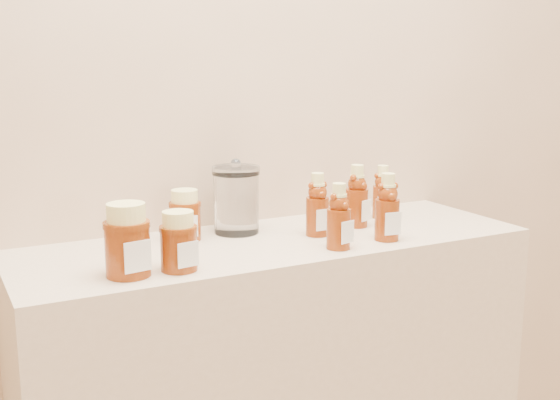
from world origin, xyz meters
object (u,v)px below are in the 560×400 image
bear_bottle_back_left (317,200)px  honey_jar_left (127,240)px  bear_bottle_front_left (339,212)px  glass_canister (236,197)px

bear_bottle_back_left → honey_jar_left: bearing=-168.7°
bear_bottle_front_left → glass_canister: 0.27m
bear_bottle_front_left → glass_canister: glass_canister is taller
bear_bottle_back_left → bear_bottle_front_left: (-0.02, -0.12, -0.00)m
bear_bottle_front_left → honey_jar_left: (-0.47, 0.02, -0.01)m
honey_jar_left → bear_bottle_back_left: bearing=2.8°
bear_bottle_front_left → glass_canister: bearing=107.2°
honey_jar_left → glass_canister: bearing=24.3°
bear_bottle_back_left → bear_bottle_front_left: bearing=-98.8°
honey_jar_left → glass_canister: (0.32, 0.21, 0.02)m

